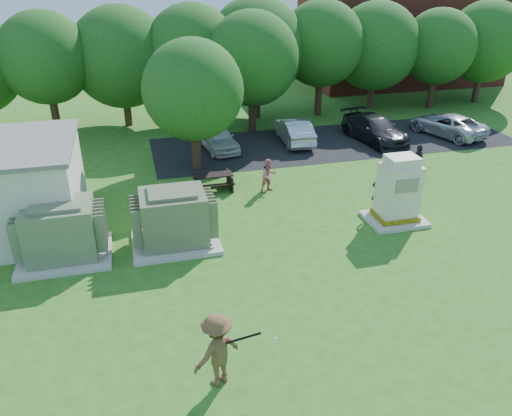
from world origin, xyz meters
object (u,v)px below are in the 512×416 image
object	(u,v)px
picnic_table	(214,180)
batter	(217,350)
person_by_generator	(380,191)
car_dark	(375,129)
generator_cabinet	(398,194)
person_at_picnic	(269,175)
person_walking_right	(418,161)
car_white	(217,137)
transformer_left	(61,232)
car_silver_a	(294,131)
car_silver_b	(447,125)
transformer_right	(174,219)

from	to	relation	value
picnic_table	batter	world-z (taller)	batter
batter	person_by_generator	world-z (taller)	batter
car_dark	picnic_table	bearing A→B (deg)	-165.10
generator_cabinet	person_at_picnic	xyz separation A→B (m)	(-3.94, 3.89, -0.42)
generator_cabinet	picnic_table	distance (m)	7.79
person_walking_right	car_white	distance (m)	10.21
transformer_left	car_silver_a	xyz separation A→B (m)	(11.26, 9.51, -0.31)
transformer_left	car_silver_b	bearing A→B (deg)	22.97
transformer_left	person_walking_right	xyz separation A→B (m)	(15.16, 3.38, -0.19)
generator_cabinet	car_white	world-z (taller)	generator_cabinet
person_by_generator	car_silver_a	bearing A→B (deg)	-83.03
car_silver_a	person_walking_right	bearing A→B (deg)	125.81
generator_cabinet	car_silver_a	world-z (taller)	generator_cabinet
picnic_table	car_silver_b	bearing A→B (deg)	16.46
picnic_table	car_silver_a	bearing A→B (deg)	43.81
car_silver_a	transformer_left	bearing A→B (deg)	43.52
batter	person_by_generator	xyz separation A→B (m)	(7.78, 7.24, -0.05)
generator_cabinet	picnic_table	size ratio (longest dim) A/B	1.60
transformer_left	person_walking_right	size ratio (longest dim) A/B	1.93
person_by_generator	car_silver_a	world-z (taller)	person_by_generator
picnic_table	batter	bearing A→B (deg)	-99.61
batter	person_walking_right	xyz separation A→B (m)	(11.20, 10.13, -0.19)
person_by_generator	person_walking_right	size ratio (longest dim) A/B	1.17
car_silver_a	car_dark	xyz separation A→B (m)	(4.37, -0.90, 0.03)
car_silver_a	car_dark	size ratio (longest dim) A/B	0.84
transformer_left	car_silver_b	distance (m)	21.87
generator_cabinet	car_silver_b	xyz separation A→B (m)	(8.09, 8.89, -0.53)
car_white	transformer_right	bearing A→B (deg)	-117.84
picnic_table	car_silver_b	distance (m)	14.90
picnic_table	person_at_picnic	world-z (taller)	person_at_picnic
picnic_table	person_at_picnic	distance (m)	2.41
generator_cabinet	car_silver_a	xyz separation A→B (m)	(-0.78, 9.87, -0.49)
car_white	car_silver_b	bearing A→B (deg)	-12.83
car_dark	generator_cabinet	bearing A→B (deg)	-120.62
person_by_generator	person_walking_right	bearing A→B (deg)	-135.82
generator_cabinet	car_dark	world-z (taller)	generator_cabinet
transformer_left	car_white	bearing A→B (deg)	53.64
person_walking_right	car_silver_a	size ratio (longest dim) A/B	0.39
car_white	picnic_table	bearing A→B (deg)	-111.11
transformer_right	car_silver_b	xyz separation A→B (m)	(16.43, 8.53, -0.35)
picnic_table	person_walking_right	bearing A→B (deg)	-5.72
person_at_picnic	car_dark	xyz separation A→B (m)	(7.53, 5.07, -0.04)
car_dark	car_silver_b	bearing A→B (deg)	-9.75
car_dark	car_silver_b	size ratio (longest dim) A/B	1.06
generator_cabinet	person_walking_right	size ratio (longest dim) A/B	1.69
transformer_right	person_by_generator	bearing A→B (deg)	3.41
car_white	car_dark	size ratio (longest dim) A/B	0.79
person_walking_right	car_white	xyz separation A→B (m)	(-8.20, 6.08, -0.14)
generator_cabinet	car_silver_b	distance (m)	12.03
generator_cabinet	person_walking_right	distance (m)	4.88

